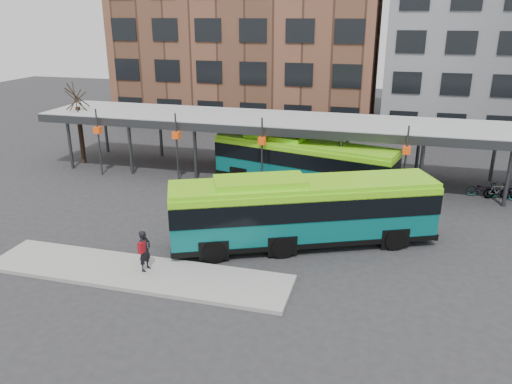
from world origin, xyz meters
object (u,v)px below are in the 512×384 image
Objects in this scene: bus_front at (302,209)px; pedestrian at (145,250)px; tree at (81,132)px; bus_rear at (302,161)px.

bus_front reaches higher than pedestrian.
pedestrian is (12.85, -14.79, -1.29)m from tree.
tree reaches higher than bus_rear.
bus_front is at bearing -65.73° from bus_rear.
tree is at bearing 128.43° from bus_front.
bus_front is 6.94× the size of pedestrian.
tree is 19.64m from pedestrian.
pedestrian is at bearing -49.01° from tree.
bus_front is 7.90m from pedestrian.
bus_rear is at bearing -8.43° from pedestrian.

